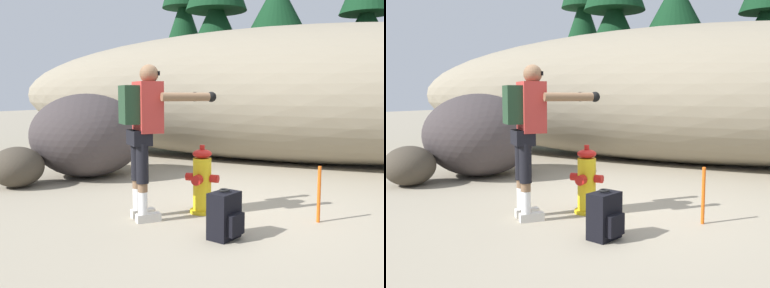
{
  "view_description": "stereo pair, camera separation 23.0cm",
  "coord_description": "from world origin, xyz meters",
  "views": [
    {
      "loc": [
        1.61,
        -4.63,
        1.33
      ],
      "look_at": [
        -0.42,
        0.17,
        0.75
      ],
      "focal_mm": 40.55,
      "sensor_mm": 36.0,
      "label": 1
    },
    {
      "loc": [
        1.82,
        -4.54,
        1.33
      ],
      "look_at": [
        -0.42,
        0.17,
        0.75
      ],
      "focal_mm": 40.55,
      "sensor_mm": 36.0,
      "label": 2
    }
  ],
  "objects": [
    {
      "name": "utility_worker",
      "position": [
        -0.62,
        -0.6,
        1.06
      ],
      "size": [
        0.95,
        0.97,
        1.66
      ],
      "rotation": [
        0.0,
        0.0,
        0.81
      ],
      "color": "beige",
      "rests_on": "ground_plane"
    },
    {
      "name": "dirt_embankment",
      "position": [
        0.0,
        4.19,
        1.35
      ],
      "size": [
        13.27,
        3.2,
        2.7
      ],
      "primitive_type": "ellipsoid",
      "color": "gray",
      "rests_on": "ground_plane"
    },
    {
      "name": "fire_hydrant",
      "position": [
        -0.17,
        -0.14,
        0.36
      ],
      "size": [
        0.39,
        0.33,
        0.78
      ],
      "color": "gold",
      "rests_on": "ground_plane"
    },
    {
      "name": "spare_backpack",
      "position": [
        0.35,
        -0.88,
        0.22
      ],
      "size": [
        0.34,
        0.34,
        0.47
      ],
      "rotation": [
        0.0,
        0.0,
        6.01
      ],
      "color": "black",
      "rests_on": "ground_plane"
    },
    {
      "name": "survey_stake",
      "position": [
        1.1,
        -0.0,
        0.3
      ],
      "size": [
        0.04,
        0.04,
        0.6
      ],
      "primitive_type": "cylinder",
      "color": "#E55914",
      "rests_on": "ground_plane"
    },
    {
      "name": "boulder_mid",
      "position": [
        -3.18,
        0.12,
        0.3
      ],
      "size": [
        1.09,
        1.09,
        0.59
      ],
      "primitive_type": "ellipsoid",
      "rotation": [
        0.0,
        0.0,
        2.25
      ],
      "color": "#3E372C",
      "rests_on": "ground_plane"
    },
    {
      "name": "ground_plane",
      "position": [
        0.0,
        0.0,
        -0.02
      ],
      "size": [
        56.0,
        56.0,
        0.04
      ],
      "primitive_type": "cube",
      "color": "gray"
    },
    {
      "name": "pine_tree_far_left",
      "position": [
        -4.87,
        9.91,
        3.94
      ],
      "size": [
        2.41,
        2.41,
        7.38
      ],
      "color": "#47331E",
      "rests_on": "ground_plane"
    },
    {
      "name": "pine_tree_left",
      "position": [
        -3.07,
        8.3,
        3.49
      ],
      "size": [
        2.93,
        2.93,
        6.58
      ],
      "color": "#47331E",
      "rests_on": "ground_plane"
    },
    {
      "name": "boulder_large",
      "position": [
        -2.75,
        1.23,
        0.68
      ],
      "size": [
        2.46,
        2.42,
        1.37
      ],
      "primitive_type": "ellipsoid",
      "rotation": [
        0.0,
        0.0,
        5.22
      ],
      "color": "#3A3334",
      "rests_on": "ground_plane"
    },
    {
      "name": "pine_tree_center",
      "position": [
        -1.16,
        8.25,
        2.65
      ],
      "size": [
        2.91,
        2.91,
        4.72
      ],
      "color": "#47331E",
      "rests_on": "ground_plane"
    },
    {
      "name": "pine_tree_right",
      "position": [
        1.27,
        8.34,
        3.21
      ],
      "size": [
        2.26,
        2.26,
        5.45
      ],
      "color": "#47331E",
      "rests_on": "ground_plane"
    }
  ]
}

